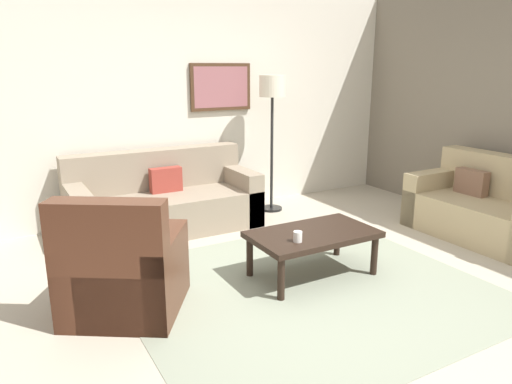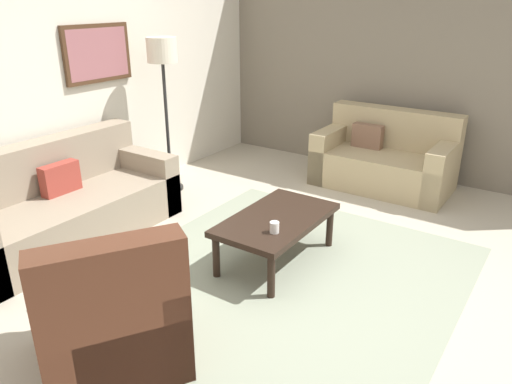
{
  "view_description": "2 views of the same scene",
  "coord_description": "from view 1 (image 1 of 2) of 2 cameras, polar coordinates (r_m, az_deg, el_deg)",
  "views": [
    {
      "loc": [
        -2.15,
        -2.96,
        1.8
      ],
      "look_at": [
        -0.14,
        0.62,
        0.72
      ],
      "focal_mm": 33.16,
      "sensor_mm": 36.0,
      "label": 1
    },
    {
      "loc": [
        -2.93,
        -1.71,
        2.11
      ],
      "look_at": [
        -0.03,
        0.25,
        0.69
      ],
      "focal_mm": 34.08,
      "sensor_mm": 36.0,
      "label": 2
    }
  ],
  "objects": [
    {
      "name": "ground_plane",
      "position": [
        4.08,
        6.1,
        -11.47
      ],
      "size": [
        8.0,
        8.0,
        0.0
      ],
      "primitive_type": "plane",
      "color": "#B2A893"
    },
    {
      "name": "rear_partition",
      "position": [
        5.98,
        -8.3,
        10.82
      ],
      "size": [
        6.0,
        0.12,
        2.8
      ],
      "primitive_type": "cube",
      "color": "silver",
      "rests_on": "ground_plane"
    },
    {
      "name": "area_rug",
      "position": [
        4.08,
        6.1,
        -11.42
      ],
      "size": [
        2.88,
        2.62,
        0.01
      ],
      "primitive_type": "cube",
      "color": "gray",
      "rests_on": "ground_plane"
    },
    {
      "name": "couch_main",
      "position": [
        5.52,
        -11.22,
        -1.28
      ],
      "size": [
        2.08,
        0.9,
        0.88
      ],
      "color": "gray",
      "rests_on": "ground_plane"
    },
    {
      "name": "couch_loveseat",
      "position": [
        5.73,
        26.29,
        -1.95
      ],
      "size": [
        0.86,
        1.53,
        0.88
      ],
      "color": "tan",
      "rests_on": "ground_plane"
    },
    {
      "name": "armchair_leather",
      "position": [
        3.68,
        -15.78,
        -9.73
      ],
      "size": [
        1.1,
        1.1,
        0.95
      ],
      "color": "#4C2819",
      "rests_on": "ground_plane"
    },
    {
      "name": "coffee_table",
      "position": [
        4.19,
        6.87,
        -5.43
      ],
      "size": [
        1.1,
        0.64,
        0.41
      ],
      "color": "black",
      "rests_on": "ground_plane"
    },
    {
      "name": "cup",
      "position": [
        3.91,
        5.06,
        -5.38
      ],
      "size": [
        0.07,
        0.07,
        0.09
      ],
      "primitive_type": "cylinder",
      "color": "white",
      "rests_on": "coffee_table"
    },
    {
      "name": "lamp_standing",
      "position": [
        5.93,
        1.97,
        11.01
      ],
      "size": [
        0.32,
        0.32,
        1.71
      ],
      "color": "black",
      "rests_on": "ground_plane"
    },
    {
      "name": "framed_artwork",
      "position": [
        6.05,
        -4.26,
        12.52
      ],
      "size": [
        0.81,
        0.04,
        0.58
      ],
      "color": "#472D1C"
    }
  ]
}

